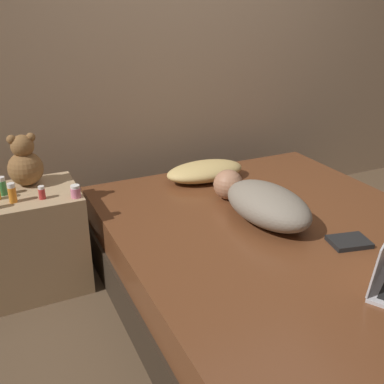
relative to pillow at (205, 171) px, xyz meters
The scene contains 12 objects.
ground_plane 0.93m from the pillow, 85.05° to the right, with size 12.00×12.00×0.00m, color brown.
wall_back 0.97m from the pillow, 82.61° to the left, with size 8.00×0.06×2.60m.
bed 0.83m from the pillow, 85.05° to the right, with size 1.71×2.05×0.43m.
nightstand 1.13m from the pillow, behind, with size 0.52×0.46×0.58m.
pillow is the anchor object (origin of this frame).
person_lying 0.64m from the pillow, 88.03° to the right, with size 0.38×0.74×0.20m.
teddy_bear 1.11m from the pillow, behind, with size 0.19×0.19×0.29m.
bottle_red 1.07m from the pillow, 169.03° to the right, with size 0.03×0.03×0.07m.
bottle_orange 1.21m from the pillow, behind, with size 0.04×0.04×0.10m.
bottle_pink 0.93m from the pillow, 163.74° to the right, with size 0.05×0.05×0.07m.
bottle_green 1.23m from the pillow, behind, with size 0.04×0.04×0.10m.
book 1.08m from the pillow, 76.46° to the right, with size 0.21×0.18×0.02m.
Camera 1 is at (-1.32, -1.66, 1.53)m, focal length 42.00 mm.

